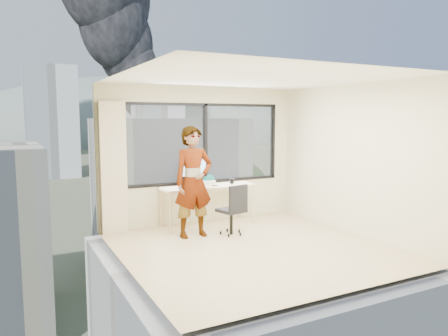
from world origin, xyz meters
TOP-DOWN VIEW (x-y plane):
  - floor at (0.00, 0.00)m, footprint 4.00×4.00m
  - ceiling at (0.00, 0.00)m, footprint 4.00×4.00m
  - wall_front at (0.00, -2.00)m, footprint 4.00×0.01m
  - wall_left at (-2.00, 0.00)m, footprint 0.01×4.00m
  - wall_right at (2.00, 0.00)m, footprint 0.01×4.00m
  - window_wall at (0.05, 2.00)m, footprint 3.30×0.16m
  - curtain at (-1.72, 1.88)m, footprint 0.45×0.14m
  - desk at (0.00, 1.66)m, footprint 1.80×0.60m
  - chair at (0.05, 0.83)m, footprint 0.55×0.55m
  - person at (-0.57, 1.01)m, footprint 0.70×0.47m
  - monitor at (-0.26, 1.73)m, footprint 0.56×0.17m
  - game_console at (0.05, 1.85)m, footprint 0.34×0.30m
  - laptop at (-0.34, 1.67)m, footprint 0.34×0.35m
  - cellphone at (0.10, 1.56)m, footprint 0.11×0.07m
  - pen_cup at (0.51, 1.66)m, footprint 0.10×0.10m
  - handbag at (0.10, 1.86)m, footprint 0.26×0.14m
  - exterior_ground at (0.00, 120.00)m, footprint 400.00×400.00m
  - near_bldg_b at (12.00, 38.00)m, footprint 14.00×13.00m
  - near_bldg_c at (30.00, 28.00)m, footprint 12.00×10.00m
  - far_tower_b at (8.00, 120.00)m, footprint 13.00×13.00m
  - far_tower_c at (45.00, 140.00)m, footprint 15.00×15.00m
  - hill_b at (100.00, 320.00)m, footprint 300.00×220.00m
  - tree_b at (4.00, 18.00)m, footprint 7.60×7.60m
  - tree_c at (22.00, 40.00)m, footprint 8.40×8.40m
  - smoke_plume_b at (55.00, 170.00)m, footprint 30.00×18.00m

SIDE VIEW (x-z plane):
  - exterior_ground at x=0.00m, z-range -14.02..-13.98m
  - hill_b at x=100.00m, z-range -62.00..34.00m
  - tree_b at x=4.00m, z-range -14.00..-5.00m
  - near_bldg_c at x=30.00m, z-range -14.00..-4.00m
  - tree_c at x=22.00m, z-range -14.00..-4.00m
  - near_bldg_b at x=12.00m, z-range -14.00..2.00m
  - far_tower_c at x=45.00m, z-range -14.00..12.00m
  - floor at x=0.00m, z-range -0.01..0.01m
  - desk at x=0.00m, z-range 0.00..0.75m
  - chair at x=0.05m, z-range 0.00..0.91m
  - cellphone at x=0.10m, z-range 0.75..0.76m
  - game_console at x=0.05m, z-range 0.75..0.82m
  - pen_cup at x=0.51m, z-range 0.75..0.85m
  - handbag at x=0.10m, z-range 0.75..0.94m
  - laptop at x=-0.34m, z-range 0.75..0.96m
  - person at x=-0.57m, z-range 0.00..1.88m
  - far_tower_b at x=8.00m, z-range -14.00..16.00m
  - monitor at x=-0.26m, z-range 0.75..1.30m
  - curtain at x=-1.72m, z-range 0.00..2.30m
  - wall_front at x=0.00m, z-range 0.00..2.60m
  - wall_left at x=-2.00m, z-range 0.00..2.60m
  - wall_right at x=2.00m, z-range 0.00..2.60m
  - window_wall at x=0.05m, z-range 0.75..2.30m
  - ceiling at x=0.00m, z-range 2.60..2.60m
  - smoke_plume_b at x=55.00m, z-range -8.00..62.00m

